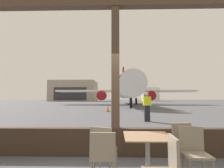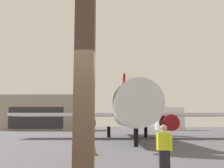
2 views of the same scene
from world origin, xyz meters
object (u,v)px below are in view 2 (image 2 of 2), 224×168
Objects in this scene: airplane at (128,112)px; distant_hangar at (44,114)px; ground_crew_worker at (164,152)px; fuel_storage_tank at (170,119)px; traffic_cone at (94,150)px.

airplane is 1.53× the size of distant_hangar.
airplane is 17.89× the size of ground_crew_worker.
distant_hangar is 2.43× the size of fuel_storage_tank.
distant_hangar is at bearing 115.40° from airplane.
fuel_storage_tank reaches higher than traffic_cone.
airplane reaches higher than fuel_storage_tank.
distant_hangar is at bearing 107.05° from ground_crew_worker.
fuel_storage_tank is (36.04, -0.49, -1.56)m from distant_hangar.
distant_hangar reaches higher than traffic_cone.
distant_hangar is 36.08m from fuel_storage_tank.
airplane reaches higher than distant_hangar.
fuel_storage_tank is at bearing 78.61° from ground_crew_worker.
ground_crew_worker is 74.49m from distant_hangar.
traffic_cone is at bearing -104.98° from fuel_storage_tank.
airplane is at bearing -107.14° from fuel_storage_tank.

